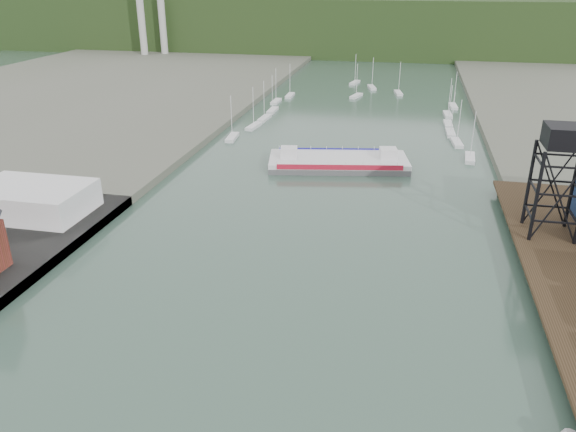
% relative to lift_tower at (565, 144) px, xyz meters
% --- Properties ---
extents(white_shed, '(18.00, 12.00, 4.50)m').
position_rel_lift_tower_xyz_m(white_shed, '(-79.00, -8.00, -11.80)').
color(white_shed, silver).
rests_on(white_shed, west_quay).
extents(lift_tower, '(6.50, 6.50, 16.00)m').
position_rel_lift_tower_xyz_m(lift_tower, '(0.00, 0.00, 0.00)').
color(lift_tower, black).
rests_on(lift_tower, east_pier).
extents(marina_sailboats, '(57.71, 92.65, 0.90)m').
position_rel_lift_tower_xyz_m(marina_sailboats, '(-34.92, 80.46, -15.30)').
color(marina_sailboats, silver).
rests_on(marina_sailboats, ground).
extents(distant_hills, '(500.00, 120.00, 80.00)m').
position_rel_lift_tower_xyz_m(distant_hills, '(-38.98, 243.35, -5.27)').
color(distant_hills, '#1F3116').
rests_on(distant_hills, ground).
extents(chain_ferry, '(29.95, 16.27, 4.09)m').
position_rel_lift_tower_xyz_m(chain_ferry, '(-34.64, 30.13, -14.48)').
color(chain_ferry, '#505153').
rests_on(chain_ferry, ground).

